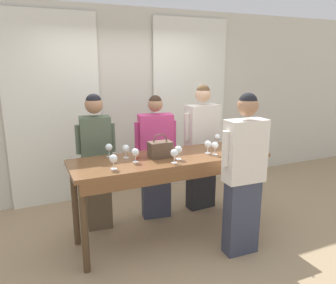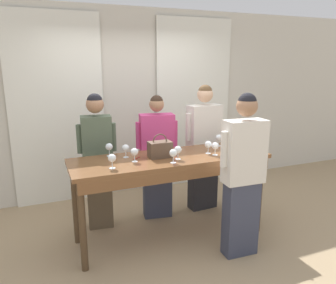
{
  "view_description": "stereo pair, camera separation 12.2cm",
  "coord_description": "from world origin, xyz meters",
  "px_view_note": "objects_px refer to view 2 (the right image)",
  "views": [
    {
      "loc": [
        -1.47,
        -3.2,
        2.02
      ],
      "look_at": [
        0.0,
        0.07,
        1.14
      ],
      "focal_mm": 35.0,
      "sensor_mm": 36.0,
      "label": 1
    },
    {
      "loc": [
        -1.35,
        -3.25,
        2.02
      ],
      "look_at": [
        0.0,
        0.07,
        1.14
      ],
      "focal_mm": 35.0,
      "sensor_mm": 36.0,
      "label": 2
    }
  ],
  "objects_px": {
    "wine_glass_center_left": "(215,146)",
    "wine_glass_front_mid": "(134,152)",
    "wine_glass_back_right": "(112,158)",
    "handbag": "(160,149)",
    "wine_glass_center_right": "(126,148)",
    "wine_glass_front_left": "(219,138)",
    "guest_pink_top": "(157,157)",
    "guest_olive_jacket": "(98,159)",
    "guest_cream_sweater": "(204,147)",
    "wine_glass_center_mid": "(173,153)",
    "wine_glass_back_mid": "(208,145)",
    "wine_bottle": "(249,141)",
    "wine_glass_back_left": "(109,147)",
    "tasting_bar": "(171,168)",
    "wine_glass_front_right": "(178,150)",
    "host_pouring": "(243,174)"
  },
  "relations": [
    {
      "from": "wine_glass_back_right",
      "to": "guest_cream_sweater",
      "type": "bearing_deg",
      "value": 27.37
    },
    {
      "from": "tasting_bar",
      "to": "wine_glass_front_mid",
      "type": "distance_m",
      "value": 0.48
    },
    {
      "from": "wine_bottle",
      "to": "guest_olive_jacket",
      "type": "relative_size",
      "value": 0.18
    },
    {
      "from": "wine_glass_back_left",
      "to": "guest_cream_sweater",
      "type": "bearing_deg",
      "value": 12.14
    },
    {
      "from": "wine_glass_back_mid",
      "to": "guest_cream_sweater",
      "type": "bearing_deg",
      "value": 65.69
    },
    {
      "from": "wine_glass_front_right",
      "to": "wine_glass_front_mid",
      "type": "bearing_deg",
      "value": 168.57
    },
    {
      "from": "handbag",
      "to": "wine_glass_back_mid",
      "type": "relative_size",
      "value": 1.79
    },
    {
      "from": "wine_bottle",
      "to": "wine_glass_back_left",
      "type": "bearing_deg",
      "value": 166.95
    },
    {
      "from": "guest_cream_sweater",
      "to": "tasting_bar",
      "type": "bearing_deg",
      "value": -140.84
    },
    {
      "from": "wine_glass_front_mid",
      "to": "wine_glass_back_mid",
      "type": "relative_size",
      "value": 1.0
    },
    {
      "from": "wine_glass_center_mid",
      "to": "wine_glass_back_mid",
      "type": "height_order",
      "value": "same"
    },
    {
      "from": "handbag",
      "to": "guest_pink_top",
      "type": "height_order",
      "value": "guest_pink_top"
    },
    {
      "from": "wine_glass_front_left",
      "to": "wine_glass_center_mid",
      "type": "distance_m",
      "value": 0.92
    },
    {
      "from": "wine_glass_front_left",
      "to": "wine_glass_back_right",
      "type": "height_order",
      "value": "same"
    },
    {
      "from": "tasting_bar",
      "to": "handbag",
      "type": "distance_m",
      "value": 0.25
    },
    {
      "from": "wine_glass_center_mid",
      "to": "wine_glass_center_right",
      "type": "bearing_deg",
      "value": 136.52
    },
    {
      "from": "wine_glass_back_left",
      "to": "host_pouring",
      "type": "relative_size",
      "value": 0.09
    },
    {
      "from": "tasting_bar",
      "to": "wine_glass_center_mid",
      "type": "height_order",
      "value": "wine_glass_center_mid"
    },
    {
      "from": "wine_glass_front_left",
      "to": "wine_glass_front_right",
      "type": "height_order",
      "value": "same"
    },
    {
      "from": "tasting_bar",
      "to": "wine_glass_center_right",
      "type": "distance_m",
      "value": 0.55
    },
    {
      "from": "wine_glass_center_right",
      "to": "wine_glass_back_right",
      "type": "relative_size",
      "value": 1.0
    },
    {
      "from": "wine_glass_back_left",
      "to": "wine_glass_back_right",
      "type": "relative_size",
      "value": 1.0
    },
    {
      "from": "wine_glass_center_left",
      "to": "wine_glass_back_right",
      "type": "height_order",
      "value": "same"
    },
    {
      "from": "tasting_bar",
      "to": "host_pouring",
      "type": "bearing_deg",
      "value": -46.19
    },
    {
      "from": "handbag",
      "to": "wine_glass_back_right",
      "type": "height_order",
      "value": "handbag"
    },
    {
      "from": "handbag",
      "to": "wine_glass_center_right",
      "type": "xyz_separation_m",
      "value": [
        -0.35,
        0.13,
        0.01
      ]
    },
    {
      "from": "wine_glass_center_right",
      "to": "guest_cream_sweater",
      "type": "height_order",
      "value": "guest_cream_sweater"
    },
    {
      "from": "handbag",
      "to": "guest_pink_top",
      "type": "bearing_deg",
      "value": 73.07
    },
    {
      "from": "handbag",
      "to": "wine_glass_back_mid",
      "type": "bearing_deg",
      "value": -7.34
    },
    {
      "from": "guest_olive_jacket",
      "to": "host_pouring",
      "type": "height_order",
      "value": "host_pouring"
    },
    {
      "from": "wine_glass_back_mid",
      "to": "wine_glass_back_right",
      "type": "relative_size",
      "value": 1.0
    },
    {
      "from": "wine_glass_front_left",
      "to": "wine_glass_back_left",
      "type": "xyz_separation_m",
      "value": [
        -1.37,
        0.07,
        0.0
      ]
    },
    {
      "from": "wine_glass_center_mid",
      "to": "guest_cream_sweater",
      "type": "distance_m",
      "value": 1.14
    },
    {
      "from": "wine_glass_front_left",
      "to": "guest_pink_top",
      "type": "height_order",
      "value": "guest_pink_top"
    },
    {
      "from": "wine_glass_front_right",
      "to": "wine_glass_center_mid",
      "type": "height_order",
      "value": "same"
    },
    {
      "from": "wine_glass_center_left",
      "to": "wine_glass_center_right",
      "type": "relative_size",
      "value": 1.0
    },
    {
      "from": "wine_bottle",
      "to": "guest_olive_jacket",
      "type": "xyz_separation_m",
      "value": [
        -1.69,
        0.66,
        -0.22
      ]
    },
    {
      "from": "wine_glass_front_right",
      "to": "guest_cream_sweater",
      "type": "height_order",
      "value": "guest_cream_sweater"
    },
    {
      "from": "tasting_bar",
      "to": "wine_glass_back_mid",
      "type": "height_order",
      "value": "wine_glass_back_mid"
    },
    {
      "from": "wine_glass_back_right",
      "to": "guest_olive_jacket",
      "type": "xyz_separation_m",
      "value": [
        -0.01,
        0.74,
        -0.21
      ]
    },
    {
      "from": "wine_glass_front_left",
      "to": "guest_olive_jacket",
      "type": "height_order",
      "value": "guest_olive_jacket"
    },
    {
      "from": "wine_bottle",
      "to": "wine_glass_front_mid",
      "type": "height_order",
      "value": "wine_bottle"
    },
    {
      "from": "wine_glass_front_mid",
      "to": "wine_glass_center_left",
      "type": "height_order",
      "value": "same"
    },
    {
      "from": "wine_glass_center_left",
      "to": "wine_glass_back_mid",
      "type": "height_order",
      "value": "same"
    },
    {
      "from": "handbag",
      "to": "wine_glass_front_mid",
      "type": "height_order",
      "value": "handbag"
    },
    {
      "from": "wine_glass_center_left",
      "to": "wine_glass_front_mid",
      "type": "bearing_deg",
      "value": 173.74
    },
    {
      "from": "guest_cream_sweater",
      "to": "guest_pink_top",
      "type": "bearing_deg",
      "value": -180.0
    },
    {
      "from": "wine_glass_front_mid",
      "to": "wine_glass_back_right",
      "type": "height_order",
      "value": "same"
    },
    {
      "from": "handbag",
      "to": "wine_glass_back_left",
      "type": "distance_m",
      "value": 0.57
    },
    {
      "from": "wine_glass_front_mid",
      "to": "wine_glass_center_right",
      "type": "relative_size",
      "value": 1.0
    }
  ]
}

